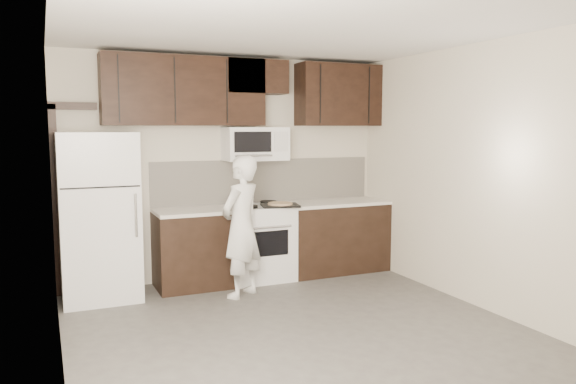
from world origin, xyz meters
TOP-DOWN VIEW (x-y plane):
  - floor at (0.00, 0.00)m, footprint 4.50×4.50m
  - back_wall at (0.00, 2.25)m, footprint 4.00×0.00m
  - ceiling at (0.00, 0.00)m, footprint 4.50×4.50m
  - counter_run at (0.60, 1.94)m, footprint 2.95×0.64m
  - stove at (0.30, 1.94)m, footprint 0.76×0.66m
  - backsplash at (0.50, 2.24)m, footprint 2.90×0.02m
  - upper_cabinets at (0.21, 2.08)m, footprint 3.48×0.35m
  - microwave at (0.30, 2.06)m, footprint 0.76×0.42m
  - refrigerator at (-1.55, 1.89)m, footprint 0.80×0.76m
  - door_trim at (-1.92, 2.21)m, footprint 0.50×0.08m
  - saucepan at (0.12, 2.09)m, footprint 0.27×0.16m
  - baking_tray at (0.50, 1.76)m, footprint 0.50×0.42m
  - pizza at (0.50, 1.76)m, footprint 0.35×0.35m
  - person at (-0.12, 1.37)m, footprint 0.68×0.63m

SIDE VIEW (x-z plane):
  - floor at x=0.00m, z-range 0.00..0.00m
  - counter_run at x=0.60m, z-range 0.00..0.91m
  - stove at x=0.30m, z-range -0.01..0.93m
  - person at x=-0.12m, z-range 0.00..1.55m
  - refrigerator at x=-1.55m, z-range 0.00..1.80m
  - baking_tray at x=0.50m, z-range 0.91..0.93m
  - pizza at x=0.50m, z-range 0.93..0.95m
  - saucepan at x=0.12m, z-range 0.90..1.05m
  - backsplash at x=0.50m, z-range 0.91..1.45m
  - door_trim at x=-1.92m, z-range 0.19..2.31m
  - back_wall at x=0.00m, z-range -0.65..3.35m
  - microwave at x=0.30m, z-range 1.45..1.85m
  - upper_cabinets at x=0.21m, z-range 1.89..2.67m
  - ceiling at x=0.00m, z-range 2.70..2.70m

